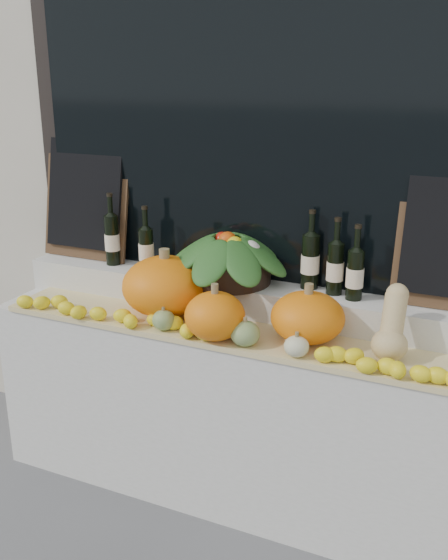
# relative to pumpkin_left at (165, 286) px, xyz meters

# --- Properties ---
(storefront_facade) EXTENTS (7.00, 0.94, 4.50)m
(storefront_facade) POSITION_rel_pumpkin_left_xyz_m (0.31, 0.78, 1.20)
(storefront_facade) COLOR beige
(storefront_facade) RESTS_ON ground
(display_sill) EXTENTS (2.30, 0.55, 0.88)m
(display_sill) POSITION_rel_pumpkin_left_xyz_m (0.31, 0.06, -0.60)
(display_sill) COLOR silver
(display_sill) RESTS_ON ground
(rear_tier) EXTENTS (2.30, 0.25, 0.16)m
(rear_tier) POSITION_rel_pumpkin_left_xyz_m (0.31, 0.21, -0.08)
(rear_tier) COLOR silver
(rear_tier) RESTS_ON display_sill
(straw_bedding) EXTENTS (2.10, 0.32, 0.02)m
(straw_bedding) POSITION_rel_pumpkin_left_xyz_m (0.31, -0.07, -0.15)
(straw_bedding) COLOR tan
(straw_bedding) RESTS_ON display_sill
(pumpkin_left) EXTENTS (0.53, 0.53, 0.27)m
(pumpkin_left) POSITION_rel_pumpkin_left_xyz_m (0.00, 0.00, 0.00)
(pumpkin_left) COLOR orange
(pumpkin_left) RESTS_ON straw_bedding
(pumpkin_right) EXTENTS (0.37, 0.37, 0.21)m
(pumpkin_right) POSITION_rel_pumpkin_left_xyz_m (0.69, -0.03, -0.03)
(pumpkin_right) COLOR orange
(pumpkin_right) RESTS_ON straw_bedding
(pumpkin_center) EXTENTS (0.30, 0.30, 0.20)m
(pumpkin_center) POSITION_rel_pumpkin_left_xyz_m (0.33, -0.16, -0.03)
(pumpkin_center) COLOR orange
(pumpkin_center) RESTS_ON straw_bedding
(butternut_squash) EXTENTS (0.14, 0.21, 0.29)m
(butternut_squash) POSITION_rel_pumpkin_left_xyz_m (1.04, -0.04, -0.01)
(butternut_squash) COLOR tan
(butternut_squash) RESTS_ON straw_bedding
(decorative_gourds) EXTENTS (0.71, 0.14, 0.17)m
(decorative_gourds) POSITION_rel_pumpkin_left_xyz_m (0.37, -0.18, -0.08)
(decorative_gourds) COLOR #2C5F1C
(decorative_gourds) RESTS_ON straw_bedding
(lemon_heap) EXTENTS (2.20, 0.16, 0.06)m
(lemon_heap) POSITION_rel_pumpkin_left_xyz_m (0.31, -0.18, -0.11)
(lemon_heap) COLOR yellow
(lemon_heap) RESTS_ON straw_bedding
(produce_bowl) EXTENTS (0.62, 0.62, 0.25)m
(produce_bowl) POSITION_rel_pumpkin_left_xyz_m (0.23, 0.19, 0.12)
(produce_bowl) COLOR black
(produce_bowl) RESTS_ON rear_tier
(wine_bottle_far_left) EXTENTS (0.08, 0.08, 0.37)m
(wine_bottle_far_left) POSITION_rel_pumpkin_left_xyz_m (-0.41, 0.20, 0.13)
(wine_bottle_far_left) COLOR black
(wine_bottle_far_left) RESTS_ON rear_tier
(wine_bottle_near_left) EXTENTS (0.08, 0.08, 0.32)m
(wine_bottle_near_left) POSITION_rel_pumpkin_left_xyz_m (-0.21, 0.18, 0.11)
(wine_bottle_near_left) COLOR black
(wine_bottle_near_left) RESTS_ON rear_tier
(wine_bottle_tall) EXTENTS (0.08, 0.08, 0.36)m
(wine_bottle_tall) POSITION_rel_pumpkin_left_xyz_m (0.61, 0.26, 0.13)
(wine_bottle_tall) COLOR black
(wine_bottle_tall) RESTS_ON rear_tier
(wine_bottle_near_right) EXTENTS (0.08, 0.08, 0.35)m
(wine_bottle_near_right) POSITION_rel_pumpkin_left_xyz_m (0.73, 0.23, 0.12)
(wine_bottle_near_right) COLOR black
(wine_bottle_near_right) RESTS_ON rear_tier
(wine_bottle_far_right) EXTENTS (0.08, 0.08, 0.33)m
(wine_bottle_far_right) POSITION_rel_pumpkin_left_xyz_m (0.83, 0.19, 0.11)
(wine_bottle_far_right) COLOR black
(wine_bottle_far_right) RESTS_ON rear_tier
(chalkboard_left) EXTENTS (0.50, 0.14, 0.61)m
(chalkboard_left) POSITION_rel_pumpkin_left_xyz_m (-0.61, 0.27, 0.32)
(chalkboard_left) COLOR #4C331E
(chalkboard_left) RESTS_ON rear_tier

